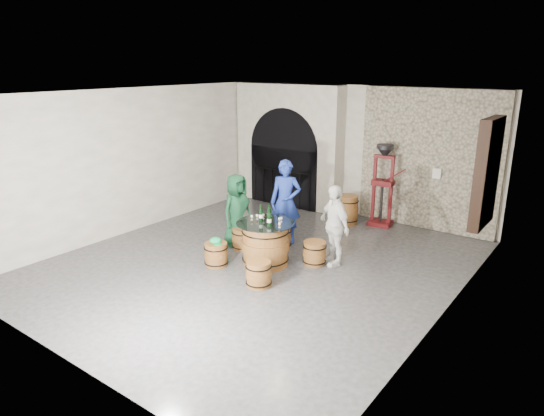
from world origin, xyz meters
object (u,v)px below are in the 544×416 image
Objects in this scene: barrel_stool_right at (315,253)px; corking_press at (383,179)px; barrel_table at (265,244)px; barrel_stool_near_left at (216,254)px; barrel_stool_near_right at (259,274)px; wine_bottle_right at (269,214)px; person_blue at (286,202)px; person_green at (237,210)px; barrel_stool_far at (280,237)px; wine_bottle_center at (269,219)px; side_barrel at (348,210)px; person_white at (334,225)px; wine_bottle_left at (261,215)px; barrel_stool_left at (243,239)px.

barrel_stool_right is 3.04m from corking_press.
barrel_table is 0.96m from barrel_stool_near_left.
wine_bottle_right reaches higher than barrel_stool_near_right.
corking_press reaches higher than person_blue.
wine_bottle_right is (1.07, -0.31, 0.21)m from person_green.
barrel_stool_right is 1.47m from person_blue.
barrel_table reaches higher than barrel_stool_near_right.
barrel_stool_near_left is at bearing -140.53° from barrel_table.
person_green is (-0.81, -0.43, 0.55)m from barrel_stool_far.
barrel_stool_near_left is (-0.44, -1.49, 0.00)m from barrel_stool_far.
wine_bottle_center reaches higher than barrel_stool_right.
barrel_stool_far is 0.67× the size of side_barrel.
wine_bottle_left is at bearing -116.54° from person_white.
person_white is at bearing 38.31° from barrel_stool_near_left.
wine_bottle_right is at bearing -14.34° from barrel_stool_left.
barrel_stool_left is 2.02m from person_white.
barrel_table is 2.39× the size of barrel_stool_right.
barrel_stool_near_right is at bearing -79.57° from person_white.
person_green is (-0.37, 1.06, 0.55)m from barrel_stool_near_left.
barrel_table is 3.13m from side_barrel.
person_blue is 1.44m from wine_bottle_center.
barrel_stool_near_right is at bearing -101.23° from barrel_stool_right.
corking_press is (1.08, 2.58, 0.90)m from barrel_stool_far.
barrel_stool_near_right is 1.42× the size of wine_bottle_center.
barrel_stool_near_right is (0.76, -1.71, 0.00)m from barrel_stool_far.
person_blue is at bearing 107.67° from barrel_table.
barrel_stool_near_left is at bearing -117.34° from corking_press.
barrel_table reaches higher than barrel_stool_left.
person_blue is at bearing 61.02° from barrel_stool_left.
barrel_table is at bearing 39.47° from barrel_stool_near_left.
person_white is at bearing 70.83° from barrel_stool_near_right.
barrel_stool_left is at bearing -108.86° from person_green.
barrel_stool_near_left is (-1.47, -1.17, 0.00)m from barrel_stool_right.
barrel_stool_far is 0.26× the size of person_blue.
side_barrel is (0.82, 3.72, 0.12)m from barrel_stool_near_left.
barrel_stool_right is at bearing 28.83° from wine_bottle_right.
barrel_stool_left is 1.42× the size of wine_bottle_center.
person_blue reaches higher than side_barrel.
barrel_stool_right is 1.41m from barrel_stool_near_right.
wine_bottle_right is (-0.49, 0.96, 0.75)m from barrel_stool_near_right.
barrel_stool_left is at bearing -109.26° from side_barrel.
corking_press is at bearing 124.60° from person_white.
person_white reaches higher than barrel_stool_far.
corking_press is at bearing 77.17° from barrel_table.
wine_bottle_left is at bearing -110.44° from person_green.
person_blue reaches higher than wine_bottle_right.
wine_bottle_right is at bearing -70.48° from barrel_stool_far.
barrel_stool_right is 1.92m from person_green.
person_green is (-1.09, 0.46, 0.35)m from barrel_table.
barrel_stool_far is 2.94m from corking_press.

